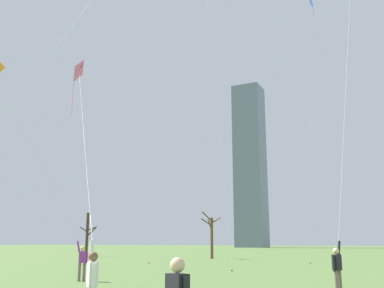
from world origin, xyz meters
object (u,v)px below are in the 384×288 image
at_px(kite_flyer_foreground_left_white, 340,220).
at_px(bare_tree_rightmost, 211,234).
at_px(kite_flyer_far_back_pink, 88,212).
at_px(distant_kite_drifting_right_blue, 311,40).
at_px(kite_flyer_midfield_right_orange, 56,206).
at_px(bare_tree_center, 87,234).

distance_m(kite_flyer_foreground_left_white, bare_tree_rightmost, 33.17).
bearing_deg(kite_flyer_far_back_pink, distant_kite_drifting_right_blue, 86.86).
bearing_deg(kite_flyer_midfield_right_orange, kite_flyer_far_back_pink, -42.37).
bearing_deg(bare_tree_rightmost, kite_flyer_far_back_pink, -71.48).
bearing_deg(kite_flyer_midfield_right_orange, distant_kite_drifting_right_blue, 65.81).
relative_size(distant_kite_drifting_right_blue, bare_tree_center, 4.25).
xyz_separation_m(kite_flyer_midfield_right_orange, bare_tree_center, (-21.33, 28.59, -0.77)).
height_order(bare_tree_rightmost, bare_tree_center, bare_tree_center).
xyz_separation_m(distant_kite_drifting_right_blue, bare_tree_rightmost, (-13.57, 8.41, -16.73)).
bearing_deg(kite_flyer_far_back_pink, bare_tree_center, 129.19).
bearing_deg(distant_kite_drifting_right_blue, kite_flyer_foreground_left_white, -78.61).
relative_size(bare_tree_rightmost, bare_tree_center, 0.94).
bearing_deg(kite_flyer_far_back_pink, kite_flyer_midfield_right_orange, 137.63).
bearing_deg(kite_flyer_foreground_left_white, distant_kite_drifting_right_blue, 101.39).
bearing_deg(distant_kite_drifting_right_blue, kite_flyer_far_back_pink, -93.14).
distance_m(kite_flyer_foreground_left_white, kite_flyer_far_back_pink, 9.59).
bearing_deg(distant_kite_drifting_right_blue, bare_tree_center, 165.27).
height_order(kite_flyer_far_back_pink, distant_kite_drifting_right_blue, distant_kite_drifting_right_blue).
xyz_separation_m(kite_flyer_foreground_left_white, bare_tree_rightmost, (-17.55, 28.14, 0.02)).
bearing_deg(kite_flyer_foreground_left_white, bare_tree_center, 141.20).
bearing_deg(kite_flyer_midfield_right_orange, bare_tree_rightmost, 98.52).
bearing_deg(bare_tree_center, kite_flyer_foreground_left_white, -38.80).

